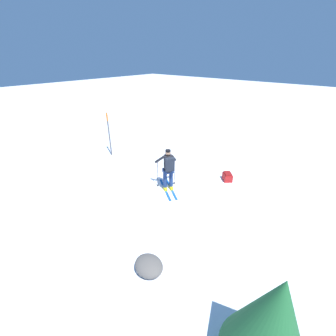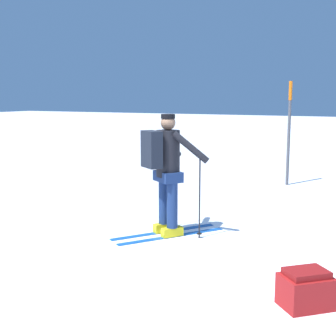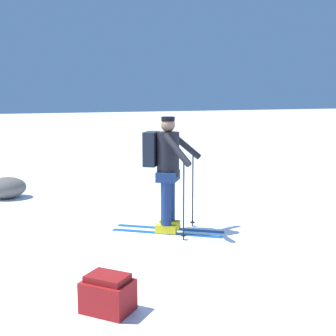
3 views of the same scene
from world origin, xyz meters
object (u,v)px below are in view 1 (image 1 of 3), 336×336
skier (168,168)px  pine_tree (272,321)px  rock_boulder (149,266)px  dropped_backpack (227,177)px  trail_marker (109,131)px

skier → pine_tree: 5.83m
skier → rock_boulder: 3.83m
dropped_backpack → trail_marker: 6.19m
skier → pine_tree: (-4.79, 3.31, 0.41)m
rock_boulder → pine_tree: 2.97m
dropped_backpack → pine_tree: pine_tree is taller
skier → dropped_backpack: bearing=-123.2°
rock_boulder → pine_tree: pine_tree is taller
dropped_backpack → rock_boulder: bearing=97.0°
trail_marker → dropped_backpack: bearing=-165.5°
dropped_backpack → rock_boulder: 5.34m
trail_marker → rock_boulder: 7.63m
trail_marker → pine_tree: pine_tree is taller
dropped_backpack → pine_tree: (-3.37, 5.47, 1.21)m
dropped_backpack → pine_tree: bearing=121.6°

